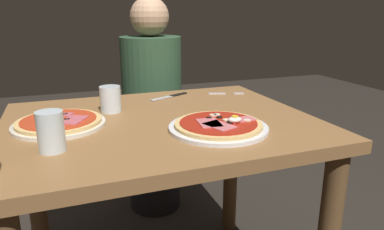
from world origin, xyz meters
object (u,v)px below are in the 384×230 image
water_glass_near (51,134)px  diner_person (153,114)px  pizza_foreground (219,126)px  water_glass_far (111,101)px  pizza_across_left (59,123)px  fork (223,93)px  dining_table (161,154)px  knife (172,96)px

water_glass_near → diner_person: 1.04m
pizza_foreground → water_glass_far: bearing=131.4°
water_glass_far → diner_person: bearing=62.3°
pizza_across_left → water_glass_near: bearing=-94.9°
pizza_foreground → fork: (0.22, 0.44, -0.01)m
dining_table → diner_person: size_ratio=0.87×
dining_table → water_glass_far: water_glass_far is taller
dining_table → pizza_across_left: size_ratio=3.55×
water_glass_far → water_glass_near: bearing=-120.9°
pizza_across_left → knife: bearing=30.1°
water_glass_near → fork: size_ratio=0.71×
water_glass_near → pizza_foreground: bearing=0.8°
pizza_foreground → knife: pizza_foreground is taller
pizza_across_left → knife: pizza_across_left is taller
fork → water_glass_near: bearing=-147.7°
dining_table → pizza_across_left: bearing=173.5°
water_glass_far → pizza_across_left: bearing=-146.8°
fork → knife: 0.23m
pizza_foreground → diner_person: 0.90m
pizza_foreground → water_glass_far: water_glass_far is taller
knife → dining_table: bearing=-113.8°
dining_table → water_glass_near: (-0.34, -0.18, 0.18)m
pizza_across_left → knife: 0.53m
fork → diner_person: bearing=116.8°
fork → knife: bearing=172.2°
diner_person → dining_table: bearing=78.4°
water_glass_far → knife: (0.28, 0.15, -0.04)m
water_glass_near → fork: bearing=32.3°
pizza_foreground → knife: (-0.01, 0.47, -0.01)m
dining_table → water_glass_far: bearing=133.0°
water_glass_near → knife: (0.48, 0.48, -0.04)m
water_glass_far → diner_person: 0.67m
knife → pizza_foreground: bearing=-89.0°
knife → diner_person: size_ratio=0.16×
fork → dining_table: bearing=-143.4°
water_glass_far → diner_person: diner_person is taller
pizza_foreground → diner_person: size_ratio=0.26×
water_glass_near → water_glass_far: size_ratio=1.15×
dining_table → knife: knife is taller
water_glass_near → diner_person: bearing=61.1°
dining_table → fork: (0.36, 0.27, 0.13)m
pizza_across_left → diner_person: size_ratio=0.25×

